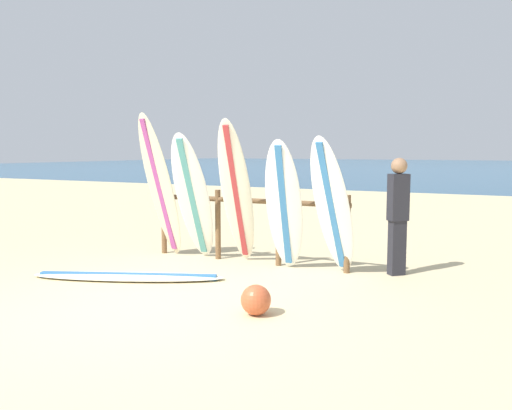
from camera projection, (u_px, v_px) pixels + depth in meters
name	position (u px, v px, depth m)	size (l,w,h in m)	color
ground_plane	(143.00, 308.00, 5.91)	(120.00, 120.00, 0.00)	beige
ocean_water	(486.00, 167.00, 57.26)	(120.00, 80.00, 0.01)	#1E5984
surfboard_rack	(247.00, 217.00, 8.28)	(3.36, 0.09, 1.13)	brown
surfboard_leaning_far_left	(160.00, 186.00, 8.63)	(0.71, 0.87, 2.38)	beige
surfboard_leaning_left	(193.00, 198.00, 8.30)	(0.70, 1.07, 2.05)	white
surfboard_leaning_center_left	(237.00, 193.00, 7.95)	(0.67, 1.17, 2.24)	white
surfboard_leaning_center	(284.00, 206.00, 7.57)	(0.64, 0.82, 1.94)	white
surfboard_leaning_center_right	(332.00, 207.00, 7.29)	(0.67, 0.95, 1.98)	white
surfboard_lying_on_sand	(128.00, 276.00, 7.26)	(2.70, 1.54, 0.08)	white
beachgoer_standing	(398.00, 211.00, 7.40)	(0.31, 0.31, 1.67)	#26262D
small_boat_offshore	(320.00, 171.00, 39.46)	(1.43, 2.35, 0.71)	#333842
beach_ball	(256.00, 300.00, 5.65)	(0.33, 0.33, 0.33)	#CC5933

